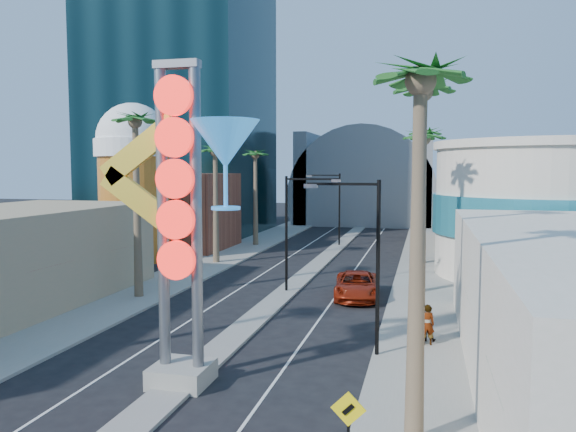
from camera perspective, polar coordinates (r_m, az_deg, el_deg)
The scene contains 25 objects.
ground at distance 21.02m, azimuth -14.31°, elevation -19.11°, with size 240.00×240.00×0.00m, color black.
sidewalk_west at distance 55.79m, azimuth -5.92°, elevation -3.89°, with size 5.00×100.00×0.15m, color gray.
sidewalk_east at distance 52.56m, azimuth 14.04°, elevation -4.55°, with size 5.00×100.00×0.15m, color gray.
median at distance 56.28m, azimuth 4.29°, elevation -3.81°, with size 1.60×84.00×0.15m, color gray.
hotel_tower at distance 77.42m, azimuth -10.74°, elevation 17.03°, with size 20.00×20.00×50.00m, color black.
brick_filler_west at distance 60.57m, azimuth -10.78°, elevation 0.47°, with size 10.00×10.00×8.00m, color brown.
filler_east at distance 65.33m, azimuth 19.81°, elevation 1.46°, with size 10.00×20.00×10.00m, color tan.
beer_mug at distance 53.72m, azimuth -15.38°, elevation 3.95°, with size 7.00×7.00×14.50m.
turquoise_building at distance 47.81m, azimuth 24.42°, elevation 0.49°, with size 16.60×16.60×10.60m.
canopy at distance 89.46m, azimuth 7.94°, elevation 2.07°, with size 22.00×16.00×22.00m.
neon_sign at distance 21.58m, azimuth -9.08°, elevation 1.66°, with size 6.53×2.60×12.55m.
ped_sign at distance 15.44m, azimuth 6.15°, elevation -20.44°, with size 0.92×0.12×2.66m.
streetlight_0 at distance 38.06m, azimuth 0.63°, elevation -0.62°, with size 3.79×0.25×8.00m.
streetlight_1 at distance 61.77m, azimuth 4.75°, elevation 1.43°, with size 3.79×0.25×8.00m.
streetlight_2 at distance 25.27m, azimuth 8.07°, elevation -3.52°, with size 3.45×0.25×8.00m.
palm_1 at distance 37.67m, azimuth -15.25°, elevation 8.21°, with size 2.40×2.40×12.70m.
palm_2 at distance 50.31m, azimuth -7.41°, elevation 5.90°, with size 2.40×2.40×11.20m.
palm_3 at distance 61.65m, azimuth -3.34°, elevation 5.72°, with size 2.40×2.40×11.20m.
palm_4 at distance 16.99m, azimuth 13.28°, elevation 11.14°, with size 2.40×2.40×12.20m.
palm_5 at distance 27.03m, azimuth 13.56°, elevation 10.61°, with size 2.40×2.40×13.20m.
palm_6 at distance 38.91m, azimuth 13.63°, elevation 6.81°, with size 2.40×2.40×11.70m.
palm_7 at distance 50.94m, azimuth 13.72°, elevation 7.30°, with size 2.40×2.40×12.70m.
red_pickup at distance 37.37m, azimuth 7.01°, elevation -7.01°, with size 2.82×6.12×1.70m, color maroon.
pedestrian_a at distance 27.84m, azimuth 13.93°, elevation -10.65°, with size 0.71×0.47×1.95m, color gray.
pedestrian_b at distance 28.55m, azimuth 13.99°, elevation -10.53°, with size 0.82×0.64×1.68m, color gray.
Camera 1 is at (9.22, -16.88, 8.46)m, focal length 35.00 mm.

